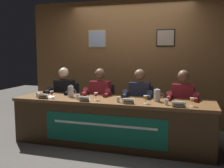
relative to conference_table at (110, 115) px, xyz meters
name	(u,v)px	position (x,y,z in m)	size (l,w,h in m)	color
ground_plane	(112,143)	(0.00, 0.11, -0.52)	(12.00, 12.00, 0.00)	#4C4742
wall_back_panelled	(130,63)	(0.00, 1.46, 0.78)	(4.46, 0.14, 2.60)	brown
conference_table	(110,115)	(0.00, 0.00, 0.00)	(3.26, 0.82, 0.76)	brown
chair_far_left	(68,107)	(-1.11, 0.70, -0.08)	(0.44, 0.44, 0.91)	black
panelist_far_left	(63,94)	(-1.11, 0.50, 0.20)	(0.51, 0.48, 1.23)	black
nameplate_far_left	(43,96)	(-1.11, -0.17, 0.28)	(0.18, 0.06, 0.08)	white
juice_glass_far_left	(52,93)	(-0.99, -0.10, 0.33)	(0.06, 0.06, 0.12)	white
water_cup_far_left	(38,95)	(-1.26, -0.10, 0.28)	(0.06, 0.06, 0.08)	silver
chair_center_left	(103,109)	(-0.37, 0.70, -0.08)	(0.44, 0.44, 0.91)	black
panelist_center_left	(99,96)	(-0.37, 0.50, 0.20)	(0.51, 0.48, 1.23)	black
nameplate_center_left	(84,99)	(-0.36, -0.20, 0.28)	(0.17, 0.06, 0.08)	white
juice_glass_center_left	(96,95)	(-0.22, -0.05, 0.33)	(0.06, 0.06, 0.12)	white
water_cup_center_left	(78,97)	(-0.52, -0.07, 0.28)	(0.06, 0.06, 0.08)	silver
chair_center_right	(141,112)	(0.37, 0.70, -0.08)	(0.44, 0.44, 0.91)	black
panelist_center_right	(139,99)	(0.37, 0.50, 0.20)	(0.51, 0.48, 1.23)	black
nameplate_center_right	(128,101)	(0.35, -0.17, 0.28)	(0.18, 0.06, 0.08)	white
juice_glass_center_right	(145,98)	(0.59, -0.09, 0.33)	(0.06, 0.06, 0.12)	white
water_cup_center_right	(118,100)	(0.17, -0.12, 0.28)	(0.06, 0.06, 0.08)	silver
chair_far_right	(182,114)	(1.11, 0.70, -0.08)	(0.44, 0.44, 0.91)	black
panelist_far_right	(182,101)	(1.11, 0.50, 0.20)	(0.51, 0.48, 1.23)	black
nameplate_far_right	(179,104)	(1.08, -0.20, 0.28)	(0.19, 0.06, 0.08)	white
juice_glass_far_right	(192,100)	(1.25, -0.09, 0.33)	(0.06, 0.06, 0.12)	white
water_cup_far_right	(166,102)	(0.90, -0.09, 0.28)	(0.06, 0.06, 0.08)	silver
water_pitcher_left_side	(71,92)	(-0.73, 0.09, 0.33)	(0.15, 0.10, 0.21)	silver
water_pitcher_right_side	(157,95)	(0.74, 0.13, 0.33)	(0.15, 0.10, 0.21)	silver
document_stack_far_left	(48,97)	(-1.10, -0.03, 0.25)	(0.23, 0.18, 0.01)	white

